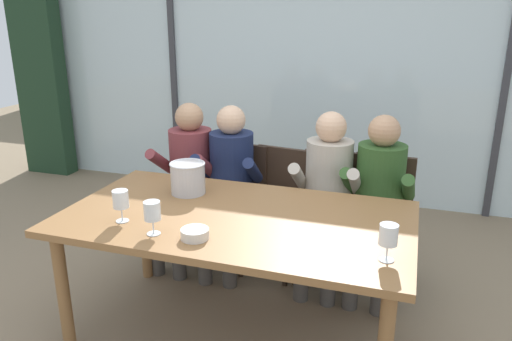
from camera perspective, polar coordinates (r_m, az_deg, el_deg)
ground at (r=3.90m, az=3.04°, el=-10.06°), size 14.00×14.00×0.00m
window_glass_panel at (r=4.87m, az=7.86°, el=11.54°), size 7.11×0.03×2.60m
window_mullion_left at (r=5.38m, az=-9.55°, el=12.05°), size 0.06×0.06×2.60m
window_mullion_right at (r=4.82m, az=27.10°, el=9.71°), size 0.06×0.06×2.60m
hillside_vineyard at (r=9.32m, az=13.06°, el=12.31°), size 13.11×2.40×1.97m
curtain_heavy_drape at (r=6.16m, az=-23.91°, el=11.52°), size 0.56×0.20×2.60m
dining_table at (r=2.74m, az=-2.31°, el=-6.68°), size 1.91×1.06×0.77m
chair_near_curtain at (r=3.88m, az=-7.18°, el=-2.04°), size 0.44×0.44×0.88m
chair_left_of_center at (r=3.74m, az=-2.35°, el=-2.66°), size 0.50×0.50×0.88m
chair_center at (r=3.62m, az=2.49°, el=-3.36°), size 0.50×0.50×0.88m
chair_right_of_center at (r=3.56m, az=8.56°, el=-3.94°), size 0.46×0.46×0.88m
chair_near_window_right at (r=3.54m, az=14.19°, el=-4.44°), size 0.46×0.46×0.88m
person_maroon_top at (r=3.69m, az=-8.07°, el=-0.29°), size 0.48×0.62×1.20m
person_navy_polo at (r=3.56m, az=-3.16°, el=-0.82°), size 0.49×0.63×1.20m
person_beige_jumper at (r=3.38m, az=8.19°, el=-2.04°), size 0.46×0.61×1.20m
person_olive_shirt at (r=3.34m, az=13.97°, el=-2.63°), size 0.47×0.62×1.20m
ice_bucket_primary at (r=3.02m, az=-7.92°, el=-0.81°), size 0.22×0.22×0.19m
tasting_bowl at (r=2.45m, az=-7.11°, el=-7.30°), size 0.14×0.14×0.05m
wine_glass_by_left_taster at (r=2.68m, az=-15.44°, el=-3.39°), size 0.08×0.08×0.17m
wine_glass_near_bucket at (r=2.49m, az=-11.95°, el=-4.77°), size 0.08×0.08×0.17m
wine_glass_center_pour at (r=2.27m, az=15.12°, el=-7.40°), size 0.08×0.08×0.17m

